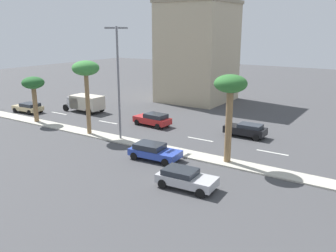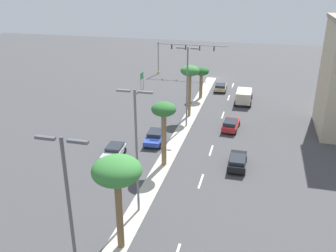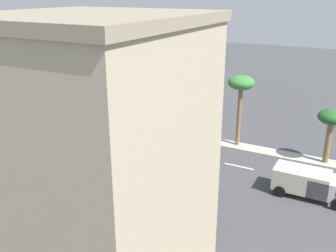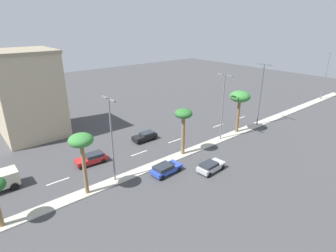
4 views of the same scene
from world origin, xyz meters
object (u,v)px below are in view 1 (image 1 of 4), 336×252
Objects in this scene: street_lamp_outboard at (118,75)px; sedan_silver_outboard at (185,178)px; commercial_building at (198,52)px; palm_tree_leading at (230,90)px; sedan_blue_left at (154,151)px; palm_tree_left at (86,72)px; box_truck at (85,102)px; sedan_black_mid at (246,130)px; sedan_tan_far at (28,107)px; sedan_red_right at (153,119)px; palm_tree_center at (33,85)px.

street_lamp_outboard reaches higher than sedan_silver_outboard.
commercial_building is 2.06× the size of palm_tree_leading.
palm_tree_left is at bearing -103.36° from sedan_blue_left.
sedan_black_mid is at bearing 91.87° from box_truck.
sedan_silver_outboard is at bearing -4.08° from palm_tree_leading.
commercial_building is 20.63m from sedan_black_mid.
sedan_tan_far is at bearing -95.13° from palm_tree_leading.
palm_tree_left is at bearing 78.19° from sedan_tan_far.
box_truck reaches higher than sedan_black_mid.
sedan_tan_far is at bearing -79.54° from sedan_black_mid.
sedan_red_right is at bearing -144.18° from sedan_blue_left.
palm_tree_center is 1.18× the size of sedan_red_right.
palm_tree_leading is 9.39m from sedan_black_mid.
palm_tree_center reaches higher than box_truck.
sedan_red_right is at bearing 101.17° from sedan_tan_far.
box_truck is at bearing -120.01° from street_lamp_outboard.
palm_tree_left is at bearing -88.90° from palm_tree_leading.
commercial_building is 26.54m from palm_tree_leading.
sedan_black_mid is 13.69m from sedan_silver_outboard.
palm_tree_center reaches higher than sedan_red_right.
sedan_blue_left is at bearing 82.22° from palm_tree_center.
palm_tree_center is 14.12m from sedan_red_right.
palm_tree_left is at bearing 88.65° from palm_tree_center.
sedan_black_mid is at bearing 120.15° from palm_tree_left.
sedan_red_right is (-6.33, 3.51, -5.66)m from palm_tree_left.
palm_tree_leading is 1.71× the size of sedan_black_mid.
palm_tree_left is 15.27m from sedan_tan_far.
palm_tree_center is 0.70× the size of palm_tree_left.
commercial_building is 27.10m from sedan_blue_left.
commercial_building is 1.96× the size of palm_tree_left.
sedan_silver_outboard is (13.65, 1.00, -0.04)m from sedan_black_mid.
sedan_tan_far is (-5.21, -23.61, -0.01)m from sedan_blue_left.
sedan_black_mid is at bearing -175.83° from sedan_silver_outboard.
box_truck is at bearing -29.41° from commercial_building.
commercial_building is 22.26m from palm_tree_left.
sedan_black_mid is (-7.79, 22.46, -3.59)m from palm_tree_center.
sedan_silver_outboard is (3.34, 5.01, -0.01)m from sedan_blue_left.
commercial_building is 22.15m from street_lamp_outboard.
street_lamp_outboard is 1.97× the size of box_truck.
palm_tree_center is at bearing -22.27° from commercial_building.
sedan_red_right is (-6.04, -11.67, -5.15)m from palm_tree_leading.
palm_tree_left reaches higher than sedan_red_right.
palm_tree_leading is 24.76m from box_truck.
box_truck reaches higher than sedan_silver_outboard.
sedan_tan_far is (-2.61, -29.04, -5.22)m from palm_tree_leading.
palm_tree_left is 3.85m from street_lamp_outboard.
street_lamp_outboard reaches higher than palm_tree_leading.
street_lamp_outboard is at bearing 90.85° from palm_tree_center.
sedan_silver_outboard is (5.86, 23.46, -3.63)m from palm_tree_center.
palm_tree_left is at bearing 48.06° from box_truck.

